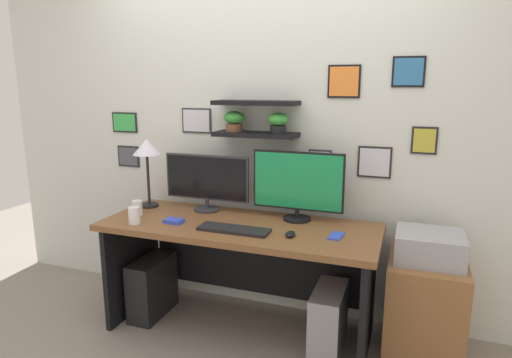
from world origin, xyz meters
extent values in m
plane|color=gray|center=(0.00, 0.00, 0.00)|extent=(8.00, 8.00, 0.00)
cube|color=silver|center=(0.00, 0.44, 1.35)|extent=(4.40, 0.04, 2.70)
cube|color=black|center=(0.00, 0.32, 1.29)|extent=(0.58, 0.20, 0.03)
cube|color=black|center=(0.00, 0.32, 1.50)|extent=(0.58, 0.20, 0.03)
cylinder|color=black|center=(0.16, 0.32, 1.33)|extent=(0.11, 0.11, 0.05)
ellipsoid|color=green|center=(0.16, 0.32, 1.40)|extent=(0.14, 0.14, 0.08)
cylinder|color=brown|center=(-0.16, 0.32, 1.33)|extent=(0.11, 0.11, 0.05)
ellipsoid|color=green|center=(-0.16, 0.32, 1.40)|extent=(0.14, 0.14, 0.09)
cube|color=#2D2D33|center=(-0.50, 0.42, 1.36)|extent=(0.24, 0.02, 0.18)
cube|color=silver|center=(-0.50, 0.41, 1.36)|extent=(0.21, 0.00, 0.16)
cube|color=black|center=(0.95, 0.42, 1.70)|extent=(0.19, 0.02, 0.18)
cube|color=teal|center=(0.95, 0.41, 1.70)|extent=(0.17, 0.00, 0.16)
cube|color=black|center=(0.57, 0.42, 1.64)|extent=(0.21, 0.02, 0.21)
cube|color=orange|center=(0.57, 0.41, 1.64)|extent=(0.18, 0.00, 0.18)
cube|color=black|center=(0.78, 0.42, 1.13)|extent=(0.21, 0.02, 0.20)
cube|color=silver|center=(0.78, 0.41, 1.13)|extent=(0.19, 0.00, 0.18)
cube|color=black|center=(-1.13, 0.42, 1.33)|extent=(0.22, 0.02, 0.16)
cube|color=green|center=(-1.13, 0.41, 1.33)|extent=(0.20, 0.00, 0.13)
cube|color=black|center=(-1.11, 0.42, 1.06)|extent=(0.19, 0.02, 0.17)
cube|color=#4C4C56|center=(-1.11, 0.41, 1.06)|extent=(0.17, 0.00, 0.14)
cube|color=#2D2D33|center=(0.43, 0.42, 1.12)|extent=(0.16, 0.02, 0.15)
cube|color=silver|center=(0.43, 0.41, 1.12)|extent=(0.13, 0.00, 0.12)
cube|color=black|center=(1.07, 0.42, 1.28)|extent=(0.15, 0.02, 0.17)
cube|color=gold|center=(1.07, 0.41, 1.28)|extent=(0.13, 0.00, 0.15)
cube|color=brown|center=(0.00, 0.00, 0.73)|extent=(1.77, 0.68, 0.04)
cube|color=black|center=(-0.83, 0.00, 0.35)|extent=(0.04, 0.62, 0.71)
cube|color=black|center=(0.83, 0.00, 0.35)|extent=(0.04, 0.62, 0.71)
cube|color=black|center=(0.00, 0.30, 0.39)|extent=(1.57, 0.02, 0.50)
cylinder|color=#2D2D33|center=(-0.33, 0.21, 0.76)|extent=(0.18, 0.18, 0.02)
cylinder|color=#2D2D33|center=(-0.33, 0.21, 0.80)|extent=(0.03, 0.03, 0.07)
cube|color=#2D2D33|center=(-0.33, 0.22, 0.99)|extent=(0.62, 0.02, 0.32)
cube|color=black|center=(-0.33, 0.21, 0.99)|extent=(0.60, 0.00, 0.29)
cylinder|color=black|center=(0.33, 0.21, 0.76)|extent=(0.18, 0.18, 0.02)
cylinder|color=black|center=(0.33, 0.21, 0.80)|extent=(0.03, 0.03, 0.07)
cube|color=black|center=(0.33, 0.22, 1.01)|extent=(0.60, 0.02, 0.38)
cube|color=#198C4C|center=(0.33, 0.21, 1.01)|extent=(0.58, 0.00, 0.36)
cube|color=black|center=(0.02, -0.14, 0.76)|extent=(0.44, 0.14, 0.02)
ellipsoid|color=black|center=(0.37, -0.11, 0.77)|extent=(0.06, 0.09, 0.03)
cylinder|color=black|center=(-0.76, 0.16, 0.76)|extent=(0.13, 0.13, 0.02)
cylinder|color=black|center=(-0.76, 0.16, 0.95)|extent=(0.02, 0.02, 0.36)
cone|color=silver|center=(-0.76, 0.16, 1.19)|extent=(0.20, 0.20, 0.11)
cube|color=blue|center=(0.63, -0.03, 0.76)|extent=(0.08, 0.15, 0.01)
cylinder|color=white|center=(-0.72, -0.05, 0.80)|extent=(0.07, 0.07, 0.10)
cube|color=blue|center=(-0.40, -0.12, 0.76)|extent=(0.12, 0.08, 0.02)
cylinder|color=white|center=(-0.63, -0.22, 0.81)|extent=(0.07, 0.07, 0.11)
cube|color=brown|center=(1.14, 0.14, 0.31)|extent=(0.44, 0.50, 0.61)
cube|color=#9E9EA3|center=(1.14, 0.14, 0.70)|extent=(0.38, 0.34, 0.17)
cube|color=black|center=(-0.67, -0.01, 0.21)|extent=(0.18, 0.40, 0.42)
cube|color=#99999E|center=(0.60, -0.03, 0.21)|extent=(0.18, 0.40, 0.41)
camera|label=1|loc=(1.01, -2.46, 1.62)|focal=30.62mm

